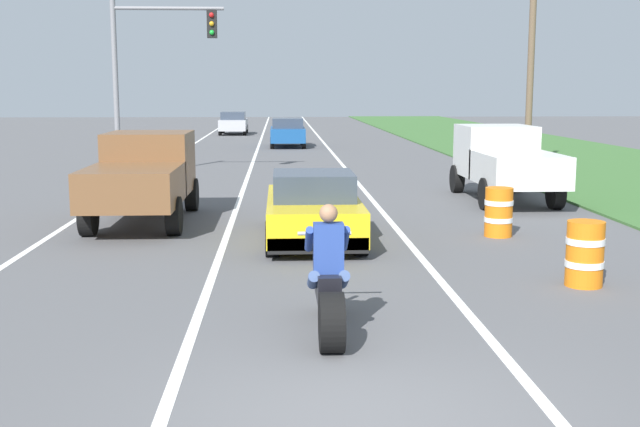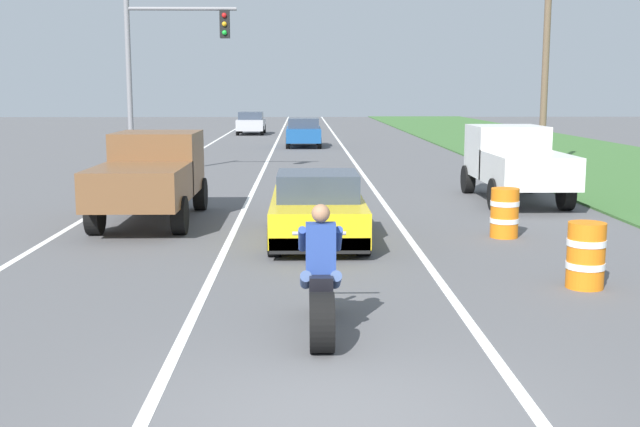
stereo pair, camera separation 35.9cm
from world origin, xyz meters
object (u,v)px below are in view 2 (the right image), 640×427
motorcycle_with_rider (321,288)px  distant_car_far_ahead (304,132)px  construction_barrel_mid (505,213)px  traffic_light_mast_near (161,60)px  construction_barrel_nearest (586,255)px  pickup_truck_right_shoulder_white (515,160)px  sports_car_yellow (317,209)px  distant_car_further_ahead (251,123)px  pickup_truck_left_lane_brown (151,173)px

motorcycle_with_rider → distant_car_far_ahead: bearing=90.2°
construction_barrel_mid → traffic_light_mast_near: bearing=128.1°
motorcycle_with_rider → construction_barrel_nearest: bearing=29.2°
traffic_light_mast_near → motorcycle_with_rider: bearing=-74.4°
motorcycle_with_rider → pickup_truck_right_shoulder_white: (5.45, 11.57, 0.51)m
sports_car_yellow → traffic_light_mast_near: bearing=113.6°
motorcycle_with_rider → distant_car_further_ahead: motorcycle_with_rider is taller
traffic_light_mast_near → construction_barrel_mid: 14.63m
motorcycle_with_rider → sports_car_yellow: size_ratio=0.51×
motorcycle_with_rider → construction_barrel_mid: motorcycle_with_rider is taller
pickup_truck_right_shoulder_white → distant_car_further_ahead: size_ratio=1.20×
motorcycle_with_rider → traffic_light_mast_near: traffic_light_mast_near is taller
distant_car_further_ahead → motorcycle_with_rider: bearing=-85.3°
pickup_truck_left_lane_brown → distant_car_further_ahead: 35.32m
pickup_truck_left_lane_brown → pickup_truck_right_shoulder_white: 9.58m
motorcycle_with_rider → distant_car_further_ahead: bearing=94.7°
traffic_light_mast_near → construction_barrel_mid: size_ratio=6.00×
construction_barrel_mid → pickup_truck_right_shoulder_white: bearing=73.1°
sports_car_yellow → traffic_light_mast_near: size_ratio=0.72×
construction_barrel_nearest → construction_barrel_mid: size_ratio=1.00×
pickup_truck_left_lane_brown → construction_barrel_nearest: 9.89m
construction_barrel_nearest → distant_car_far_ahead: (-4.18, 29.74, 0.27)m
pickup_truck_right_shoulder_white → distant_car_far_ahead: size_ratio=1.20×
distant_car_far_ahead → pickup_truck_left_lane_brown: bearing=-98.4°
distant_car_far_ahead → construction_barrel_nearest: bearing=-82.0°
traffic_light_mast_near → construction_barrel_nearest: bearing=-59.7°
distant_car_further_ahead → distant_car_far_ahead: bearing=-73.6°
traffic_light_mast_near → distant_car_far_ahead: (4.77, 14.43, -3.16)m
construction_barrel_nearest → pickup_truck_left_lane_brown: bearing=140.9°
motorcycle_with_rider → sports_car_yellow: (0.08, 6.18, 0.04)m
pickup_truck_right_shoulder_white → construction_barrel_nearest: size_ratio=4.80×
motorcycle_with_rider → pickup_truck_left_lane_brown: bearing=113.1°
pickup_truck_left_lane_brown → pickup_truck_right_shoulder_white: (9.07, 3.09, 0.00)m
pickup_truck_left_lane_brown → construction_barrel_mid: pickup_truck_left_lane_brown is taller
distant_car_far_ahead → traffic_light_mast_near: bearing=-108.3°
distant_car_far_ahead → distant_car_further_ahead: bearing=106.4°
distant_car_far_ahead → pickup_truck_right_shoulder_white: bearing=-74.7°
pickup_truck_left_lane_brown → distant_car_further_ahead: pickup_truck_left_lane_brown is taller
distant_car_further_ahead → sports_car_yellow: bearing=-84.4°
construction_barrel_mid → distant_car_far_ahead: bearing=98.9°
pickup_truck_left_lane_brown → pickup_truck_right_shoulder_white: bearing=18.8°
motorcycle_with_rider → distant_car_far_ahead: (-0.14, 32.00, 0.18)m
pickup_truck_right_shoulder_white → distant_car_further_ahead: pickup_truck_right_shoulder_white is taller
motorcycle_with_rider → pickup_truck_right_shoulder_white: bearing=64.8°
pickup_truck_right_shoulder_white → pickup_truck_left_lane_brown: bearing=-161.2°
sports_car_yellow → construction_barrel_nearest: 5.58m
pickup_truck_right_shoulder_white → construction_barrel_mid: bearing=-106.9°
construction_barrel_mid → distant_car_further_ahead: (-7.48, 37.41, 0.27)m
sports_car_yellow → pickup_truck_right_shoulder_white: (5.37, 5.38, 0.48)m
motorcycle_with_rider → pickup_truck_right_shoulder_white: size_ratio=0.46×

